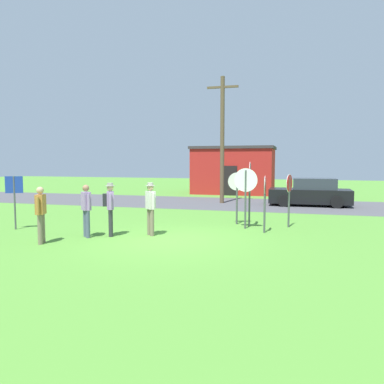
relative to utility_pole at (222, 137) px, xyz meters
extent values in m
plane|color=#518E33|center=(0.31, -10.59, -3.79)|extent=(80.00, 80.00, 0.00)
cube|color=#4C4C51|center=(0.31, -0.17, -3.79)|extent=(60.00, 6.40, 0.01)
cube|color=#B2231E|center=(-0.43, 6.78, -2.14)|extent=(5.85, 3.85, 3.31)
cube|color=#383333|center=(-0.43, 6.78, -0.38)|extent=(6.05, 4.05, 0.20)
cube|color=black|center=(-0.43, 4.84, -2.74)|extent=(1.10, 0.08, 2.10)
cylinder|color=brown|center=(0.00, 0.00, -0.18)|extent=(0.24, 0.24, 7.23)
cube|color=brown|center=(0.00, 0.00, 2.84)|extent=(1.80, 0.12, 0.12)
cube|color=black|center=(4.86, 0.07, -3.26)|extent=(4.31, 1.83, 0.76)
cube|color=#2D333D|center=(5.11, 0.07, -2.58)|extent=(2.24, 1.54, 0.60)
cylinder|color=black|center=(3.53, -0.84, -3.47)|extent=(0.64, 0.22, 0.64)
cylinder|color=black|center=(3.52, 0.96, -3.47)|extent=(0.64, 0.22, 0.64)
cylinder|color=black|center=(6.20, -0.83, -3.47)|extent=(0.64, 0.22, 0.64)
cylinder|color=black|center=(6.19, 0.97, -3.47)|extent=(0.64, 0.22, 0.64)
cylinder|color=#474C4C|center=(2.51, -7.48, -2.61)|extent=(0.08, 0.08, 2.36)
cylinder|color=white|center=(2.51, -7.48, -1.73)|extent=(0.09, 0.72, 0.72)
cylinder|color=red|center=(2.50, -7.48, -1.73)|extent=(0.08, 0.66, 0.67)
cylinder|color=#474C4C|center=(3.16, -8.55, -2.84)|extent=(0.08, 0.07, 1.89)
cylinder|color=white|center=(3.16, -8.55, -2.16)|extent=(0.05, 0.62, 0.62)
cylinder|color=red|center=(3.17, -8.55, -2.16)|extent=(0.05, 0.57, 0.57)
cylinder|color=#474C4C|center=(2.42, -7.92, -2.73)|extent=(0.07, 0.07, 2.11)
cylinder|color=white|center=(2.42, -7.92, -2.03)|extent=(0.84, 0.06, 0.85)
cylinder|color=red|center=(2.42, -7.91, -2.03)|extent=(0.78, 0.06, 0.78)
cylinder|color=#474C4C|center=(3.92, -7.20, -2.84)|extent=(0.09, 0.09, 1.91)
cylinder|color=white|center=(3.92, -7.20, -2.16)|extent=(0.20, 0.65, 0.68)
cylinder|color=red|center=(3.93, -7.20, -2.16)|extent=(0.19, 0.61, 0.63)
cylinder|color=#474C4C|center=(1.97, -7.05, -2.82)|extent=(0.08, 0.08, 1.94)
cylinder|color=white|center=(1.97, -7.05, -2.13)|extent=(0.68, 0.16, 0.69)
cylinder|color=red|center=(1.97, -7.04, -2.13)|extent=(0.63, 0.15, 0.64)
cylinder|color=#2D2D33|center=(-1.67, -10.38, -3.35)|extent=(0.14, 0.14, 0.88)
cylinder|color=#2D2D33|center=(-1.56, -10.57, -3.35)|extent=(0.14, 0.14, 0.88)
cube|color=#9E7AB2|center=(-1.61, -10.48, -2.62)|extent=(0.36, 0.42, 0.58)
cylinder|color=#9E7AB2|center=(-1.73, -10.26, -2.64)|extent=(0.09, 0.09, 0.52)
cylinder|color=#9E7AB2|center=(-1.50, -10.69, -2.64)|extent=(0.09, 0.09, 0.52)
sphere|color=tan|center=(-1.61, -10.48, -2.20)|extent=(0.21, 0.21, 0.21)
cylinder|color=gray|center=(-1.61, -10.48, -2.15)|extent=(0.31, 0.32, 0.02)
cylinder|color=gray|center=(-1.61, -10.48, -2.10)|extent=(0.19, 0.19, 0.09)
cube|color=#232328|center=(-1.76, -10.56, -2.60)|extent=(0.25, 0.30, 0.40)
cylinder|color=#4C5670|center=(-2.35, -10.78, -3.35)|extent=(0.14, 0.14, 0.88)
cylinder|color=#4C5670|center=(-2.18, -10.93, -3.35)|extent=(0.14, 0.14, 0.88)
cube|color=#9E7AB2|center=(-2.27, -10.86, -2.62)|extent=(0.42, 0.40, 0.58)
cylinder|color=#9E7AB2|center=(-2.45, -10.70, -2.64)|extent=(0.09, 0.09, 0.52)
cylinder|color=#9E7AB2|center=(-2.08, -11.01, -2.64)|extent=(0.09, 0.09, 0.52)
sphere|color=#9E7051|center=(-2.27, -10.86, -2.20)|extent=(0.21, 0.21, 0.21)
cylinder|color=#7A6B56|center=(-3.09, -11.93, -3.35)|extent=(0.14, 0.14, 0.88)
cylinder|color=#7A6B56|center=(-3.02, -12.14, -3.35)|extent=(0.14, 0.14, 0.88)
cube|color=#B27533|center=(-3.06, -12.04, -2.62)|extent=(0.32, 0.41, 0.58)
cylinder|color=#B27533|center=(-3.13, -11.81, -2.64)|extent=(0.09, 0.09, 0.52)
cylinder|color=#B27533|center=(-2.98, -12.27, -2.64)|extent=(0.09, 0.09, 0.52)
sphere|color=tan|center=(-3.06, -12.04, -2.20)|extent=(0.21, 0.21, 0.21)
cylinder|color=#7A6B56|center=(-0.48, -9.95, -3.35)|extent=(0.14, 0.14, 0.88)
cylinder|color=#7A6B56|center=(-0.32, -10.10, -3.35)|extent=(0.14, 0.14, 0.88)
cube|color=beige|center=(-0.40, -10.02, -2.62)|extent=(0.41, 0.41, 0.58)
cylinder|color=beige|center=(-0.57, -9.85, -2.64)|extent=(0.09, 0.09, 0.52)
cylinder|color=beige|center=(-0.23, -10.19, -2.64)|extent=(0.09, 0.09, 0.52)
sphere|color=tan|center=(-0.40, -10.02, -2.20)|extent=(0.21, 0.21, 0.21)
cylinder|color=gray|center=(-0.40, -10.02, -2.15)|extent=(0.31, 0.31, 0.02)
cylinder|color=gray|center=(-0.40, -10.02, -2.10)|extent=(0.19, 0.19, 0.09)
cylinder|color=#4C4C51|center=(-5.47, -10.32, -2.84)|extent=(0.06, 0.06, 1.90)
cube|color=#1E389E|center=(-5.47, -10.32, -2.19)|extent=(0.56, 0.27, 0.60)
camera|label=1|loc=(4.21, -21.41, -1.34)|focal=35.19mm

